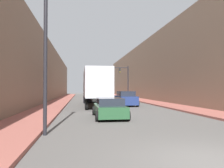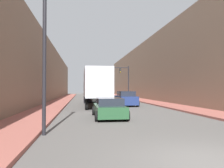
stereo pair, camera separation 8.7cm
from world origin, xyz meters
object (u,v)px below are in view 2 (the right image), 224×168
semi_truck (95,86)px  suv_car (126,99)px  sedan_car (109,108)px  street_lamp (45,18)px  traffic_signal_gantry (119,76)px

semi_truck → suv_car: semi_truck is taller
sedan_car → street_lamp: (-3.40, -5.10, 4.30)m
suv_car → traffic_signal_gantry: size_ratio=0.82×
semi_truck → sedan_car: 10.84m
sedan_car → traffic_signal_gantry: bearing=78.3°
semi_truck → traffic_signal_gantry: bearing=68.0°
semi_truck → sedan_car: bearing=-88.7°
sedan_car → suv_car: bearing=72.4°
sedan_car → suv_car: (3.23, 10.19, 0.16)m
sedan_car → traffic_signal_gantry: size_ratio=0.74×
suv_car → traffic_signal_gantry: traffic_signal_gantry is taller
suv_car → street_lamp: size_ratio=0.63×
sedan_car → suv_car: 10.69m
semi_truck → street_lamp: size_ratio=1.60×
semi_truck → traffic_signal_gantry: size_ratio=2.09×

